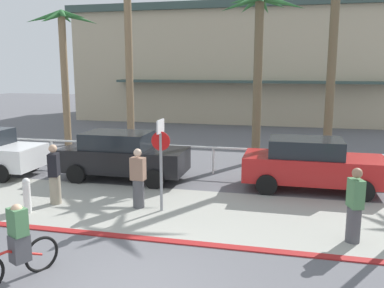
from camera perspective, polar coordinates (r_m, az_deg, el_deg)
name	(u,v)px	position (r m, az deg, el deg)	size (l,w,h in m)	color
ground_plane	(220,165)	(17.06, 3.85, -2.87)	(80.00, 80.00, 0.00)	#5B5B60
sidewalk_strip	(184,212)	(11.60, -1.05, -9.28)	(44.00, 4.00, 0.02)	#9E9E93
curb_paint	(163,240)	(9.81, -4.06, -13.07)	(44.00, 0.24, 0.03)	maroon
building_backdrop	(254,64)	(33.79, 8.57, 10.79)	(26.34, 11.99, 8.32)	#BCAD8E
rail_fence	(213,152)	(15.43, 2.94, -1.10)	(22.54, 0.08, 1.04)	white
stop_sign_bike_lane	(161,152)	(11.25, -4.31, -1.11)	(0.52, 0.56, 2.56)	gray
bollard_3	(27,195)	(12.19, -21.74, -6.56)	(0.20, 0.20, 1.00)	white
palm_tree_1	(63,45)	(21.99, -17.30, 12.91)	(2.91, 3.07, 6.70)	#846B4C
palm_tree_2	(128,9)	(20.80, -8.82, 17.89)	(3.64, 3.34, 9.03)	#846B4C
palm_tree_3	(259,33)	(17.45, 9.16, 14.86)	(3.55, 3.13, 6.85)	brown
palm_tree_4	(336,6)	(18.20, 19.15, 17.44)	(3.07, 3.08, 8.88)	brown
car_black_1	(123,155)	(14.88, -9.48, -1.54)	(4.40, 2.02, 1.69)	black
car_red_2	(311,164)	(13.92, 16.07, -2.64)	(4.40, 2.02, 1.69)	red
cyclist_red_0	(17,245)	(8.55, -22.94, -12.64)	(0.86, 1.66, 1.50)	black
pedestrian_0	(54,177)	(12.64, -18.39, -4.29)	(0.40, 0.46, 1.77)	gray
pedestrian_1	(355,208)	(10.10, 21.45, -8.25)	(0.40, 0.46, 1.75)	#4C4C51
pedestrian_2	(138,181)	(11.79, -7.41, -5.03)	(0.42, 0.34, 1.72)	#4C4C51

